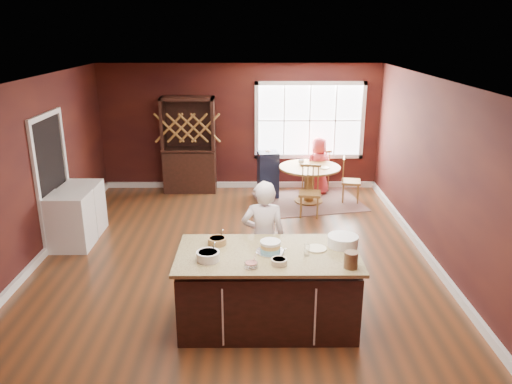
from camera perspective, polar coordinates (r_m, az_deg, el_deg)
room_shell at (r=7.45m, az=-2.52°, el=2.32°), size 7.00×7.00×7.00m
window at (r=10.86m, az=6.15°, el=8.12°), size 2.36×0.10×1.66m
doorway at (r=8.74m, az=-22.19°, el=1.15°), size 0.08×1.26×2.13m
kitchen_island at (r=6.02m, az=1.33°, el=-11.12°), size 2.11×1.11×0.92m
dining_table at (r=10.11m, az=6.12°, el=1.73°), size 1.23×1.23×0.75m
baker at (r=6.51m, az=0.88°, el=-5.35°), size 0.58×0.39×1.57m
layer_cake at (r=5.80m, az=1.66°, el=-6.26°), size 0.34×0.34×0.14m
bowl_blue at (r=5.64m, az=-5.50°, el=-7.29°), size 0.26×0.26×0.10m
bowl_yellow at (r=6.03m, az=-4.46°, el=-5.61°), size 0.22×0.22×0.08m
bowl_pink at (r=5.47m, az=-0.55°, el=-8.32°), size 0.16×0.16×0.06m
bowl_olive at (r=5.53m, az=2.65°, el=-7.96°), size 0.18×0.18×0.07m
drinking_glass at (r=5.74m, az=5.82°, el=-6.62°), size 0.07×0.07×0.14m
dinner_plate at (r=5.94m, az=6.89°, el=-6.43°), size 0.24×0.24×0.02m
white_tub at (r=6.05m, az=9.90°, el=-5.51°), size 0.37×0.37×0.13m
stoneware_crock at (r=5.53m, az=10.79°, el=-7.63°), size 0.15×0.15×0.18m
rug at (r=10.27m, az=6.02°, el=-1.10°), size 2.33×1.97×0.01m
chair_east at (r=10.29m, az=10.82°, el=1.40°), size 0.44×0.45×0.93m
chair_south at (r=9.38m, az=6.16°, el=0.10°), size 0.46×0.44×0.97m
chair_north at (r=10.94m, az=7.28°, el=2.59°), size 0.47×0.46×0.93m
seated_woman at (r=10.63m, az=7.14°, el=2.97°), size 0.70×0.58×1.23m
high_chair at (r=10.40m, az=1.38°, el=2.13°), size 0.46×0.46×1.01m
toddler at (r=10.32m, az=1.81°, el=3.75°), size 0.18×0.14×0.26m
table_plate at (r=9.98m, az=7.75°, el=2.78°), size 0.22×0.22×0.02m
table_cup at (r=10.22m, az=5.18°, el=3.46°), size 0.14×0.14×0.09m
hutch at (r=10.73m, az=-7.67°, el=5.32°), size 1.11×0.46×2.04m
washer at (r=8.52m, az=-20.43°, el=-3.15°), size 0.62×0.60×0.90m
dryer at (r=9.09m, az=-19.10°, el=-1.74°), size 0.61×0.59×0.88m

